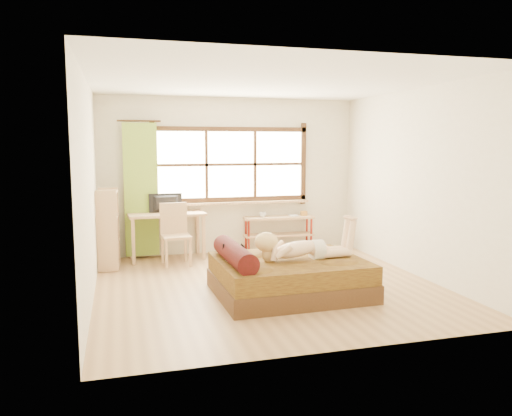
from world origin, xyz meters
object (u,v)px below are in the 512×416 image
object	(u,v)px
woman	(302,238)
bookshelf	(108,229)
bed	(286,275)
desk	(167,219)
kitten	(232,252)
chair	(175,230)
pipe_shelf	(279,226)

from	to	relation	value
woman	bookshelf	distance (m)	3.15
bed	bookshelf	size ratio (longest dim) A/B	1.55
desk	woman	bearing A→B (deg)	-63.24
kitten	desk	bearing A→B (deg)	102.78
chair	woman	bearing A→B (deg)	-60.86
kitten	bookshelf	distance (m)	2.44
woman	chair	size ratio (longest dim) A/B	1.33
bed	kitten	world-z (taller)	bed
woman	bed	bearing A→B (deg)	164.43
bed	woman	distance (m)	0.53
woman	desk	distance (m)	2.86
chair	pipe_shelf	size ratio (longest dim) A/B	0.77
woman	kitten	xyz separation A→B (m)	(-0.87, 0.15, -0.17)
kitten	pipe_shelf	xyz separation A→B (m)	(1.41, 2.43, -0.11)
bed	bookshelf	distance (m)	3.00
woman	chair	distance (m)	2.51
desk	bookshelf	xyz separation A→B (m)	(-0.92, -0.40, -0.05)
chair	bookshelf	size ratio (longest dim) A/B	0.80
kitten	bookshelf	xyz separation A→B (m)	(-1.51, 1.91, 0.05)
bed	chair	xyz separation A→B (m)	(-1.17, 2.05, 0.29)
woman	chair	xyz separation A→B (m)	(-1.37, 2.10, -0.20)
bed	woman	bearing A→B (deg)	-15.57
bed	bookshelf	world-z (taller)	bookshelf
woman	pipe_shelf	bearing A→B (deg)	76.60
pipe_shelf	bookshelf	world-z (taller)	bookshelf
desk	chair	distance (m)	0.40
bed	kitten	xyz separation A→B (m)	(-0.67, 0.10, 0.32)
bookshelf	desk	bearing A→B (deg)	26.36
bed	kitten	bearing A→B (deg)	169.88
bed	pipe_shelf	distance (m)	2.64
woman	desk	size ratio (longest dim) A/B	1.01
chair	kitten	bearing A→B (deg)	-79.63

